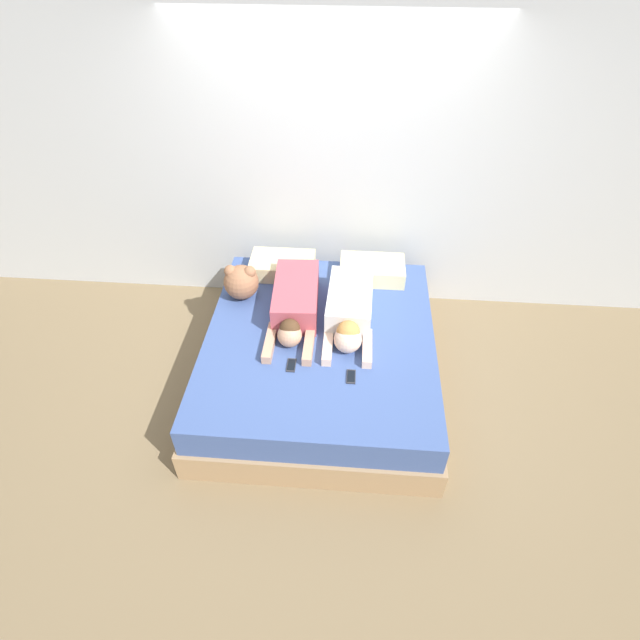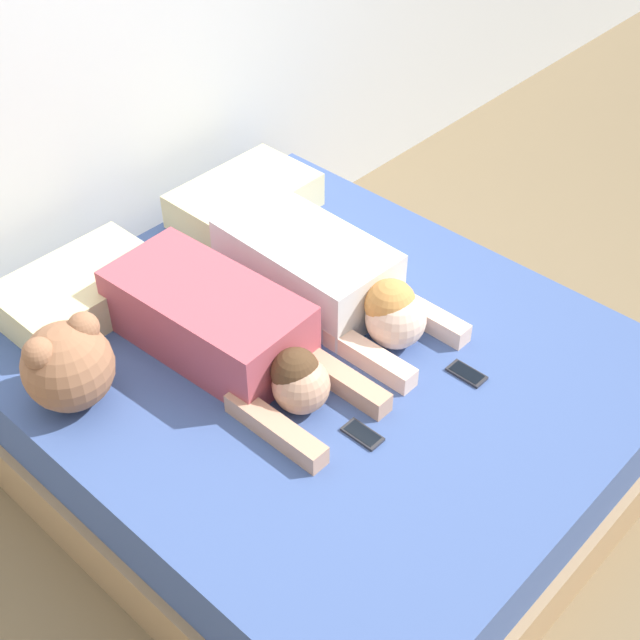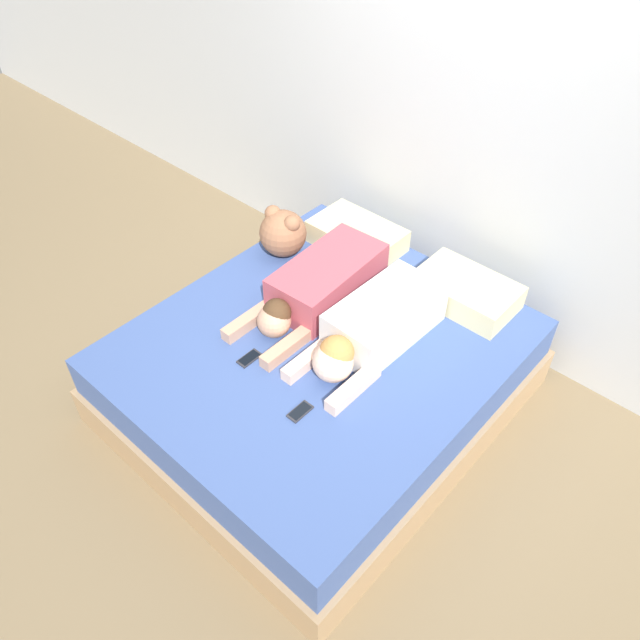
# 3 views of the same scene
# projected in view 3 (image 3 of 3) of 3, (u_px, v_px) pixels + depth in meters

# --- Properties ---
(ground_plane) EXTENTS (12.00, 12.00, 0.00)m
(ground_plane) POSITION_uv_depth(u_px,v_px,m) (320.00, 400.00, 3.67)
(ground_plane) COLOR #7F6B4C
(wall_back) EXTENTS (12.00, 0.06, 2.60)m
(wall_back) POSITION_uv_depth(u_px,v_px,m) (463.00, 125.00, 3.42)
(wall_back) COLOR silver
(wall_back) RESTS_ON ground_plane
(bed) EXTENTS (1.83, 2.05, 0.50)m
(bed) POSITION_uv_depth(u_px,v_px,m) (320.00, 372.00, 3.51)
(bed) COLOR tan
(bed) RESTS_ON ground_plane
(pillow_head_left) EXTENTS (0.56, 0.36, 0.15)m
(pillow_head_left) POSITION_uv_depth(u_px,v_px,m) (357.00, 236.00, 3.90)
(pillow_head_left) COLOR beige
(pillow_head_left) RESTS_ON bed
(pillow_head_right) EXTENTS (0.56, 0.36, 0.15)m
(pillow_head_right) POSITION_uv_depth(u_px,v_px,m) (465.00, 291.00, 3.51)
(pillow_head_right) COLOR beige
(pillow_head_right) RESTS_ON bed
(person_left) EXTENTS (0.38, 1.01, 0.24)m
(person_left) POSITION_uv_depth(u_px,v_px,m) (318.00, 286.00, 3.48)
(person_left) COLOR #B24C59
(person_left) RESTS_ON bed
(person_right) EXTENTS (0.36, 0.93, 0.24)m
(person_right) POSITION_uv_depth(u_px,v_px,m) (372.00, 328.00, 3.24)
(person_right) COLOR silver
(person_right) RESTS_ON bed
(cell_phone_left) EXTENTS (0.06, 0.13, 0.01)m
(cell_phone_left) POSITION_uv_depth(u_px,v_px,m) (249.00, 358.00, 3.23)
(cell_phone_left) COLOR #2D2D33
(cell_phone_left) RESTS_ON bed
(cell_phone_right) EXTENTS (0.06, 0.13, 0.01)m
(cell_phone_right) POSITION_uv_depth(u_px,v_px,m) (300.00, 412.00, 2.98)
(cell_phone_right) COLOR #2D2D33
(cell_phone_right) RESTS_ON bed
(plush_toy) EXTENTS (0.29, 0.29, 0.30)m
(plush_toy) POSITION_uv_depth(u_px,v_px,m) (283.00, 232.00, 3.79)
(plush_toy) COLOR #996647
(plush_toy) RESTS_ON bed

